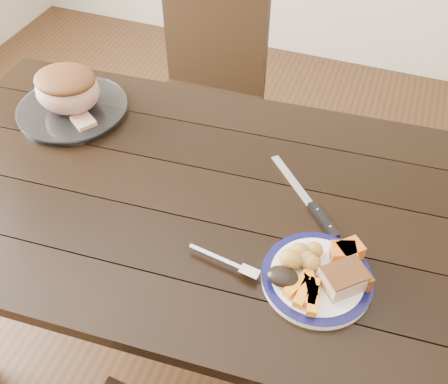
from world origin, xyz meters
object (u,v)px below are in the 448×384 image
(serving_platter, at_px, (73,110))
(roast_joint, at_px, (68,90))
(pork_slice, at_px, (343,279))
(carving_knife, at_px, (315,209))
(chair_far, at_px, (207,89))
(dining_table, at_px, (199,215))
(fork, at_px, (229,263))
(dinner_plate, at_px, (317,278))

(serving_platter, xyz_separation_m, roast_joint, (0.00, 0.00, 0.07))
(pork_slice, height_order, carving_knife, pork_slice)
(chair_far, bearing_deg, dining_table, 108.57)
(roast_joint, bearing_deg, fork, -30.34)
(serving_platter, relative_size, fork, 1.84)
(chair_far, xyz_separation_m, fork, (0.43, -0.94, 0.25))
(dinner_plate, distance_m, roast_joint, 0.92)
(dinner_plate, distance_m, pork_slice, 0.06)
(fork, xyz_separation_m, carving_knife, (0.15, 0.24, -0.01))
(dinner_plate, bearing_deg, serving_platter, 157.95)
(chair_far, relative_size, pork_slice, 10.28)
(chair_far, height_order, pork_slice, chair_far)
(pork_slice, bearing_deg, carving_knife, 117.22)
(dining_table, distance_m, carving_knife, 0.32)
(roast_joint, distance_m, carving_knife, 0.81)
(dinner_plate, relative_size, fork, 1.40)
(roast_joint, bearing_deg, dinner_plate, -22.05)
(dinner_plate, bearing_deg, pork_slice, -4.76)
(dining_table, distance_m, dinner_plate, 0.40)
(chair_far, relative_size, fork, 5.22)
(pork_slice, distance_m, fork, 0.26)
(fork, bearing_deg, carving_knife, 66.40)
(chair_far, height_order, carving_knife, chair_far)
(dinner_plate, bearing_deg, dining_table, 155.67)
(chair_far, bearing_deg, pork_slice, 125.37)
(serving_platter, bearing_deg, dining_table, -20.37)
(dining_table, height_order, serving_platter, serving_platter)
(serving_platter, xyz_separation_m, pork_slice, (0.90, -0.35, 0.03))
(roast_joint, height_order, carving_knife, roast_joint)
(pork_slice, height_order, roast_joint, roast_joint)
(fork, height_order, roast_joint, roast_joint)
(carving_knife, bearing_deg, dinner_plate, -29.72)
(chair_far, height_order, fork, chair_far)
(chair_far, bearing_deg, carving_knife, 127.90)
(chair_far, bearing_deg, roast_joint, 66.63)
(carving_knife, bearing_deg, chair_far, 175.80)
(serving_platter, distance_m, carving_knife, 0.81)
(pork_slice, bearing_deg, chair_far, 127.08)
(serving_platter, height_order, roast_joint, roast_joint)
(dining_table, xyz_separation_m, pork_slice, (0.41, -0.16, 0.13))
(pork_slice, distance_m, roast_joint, 0.97)
(serving_platter, distance_m, roast_joint, 0.07)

